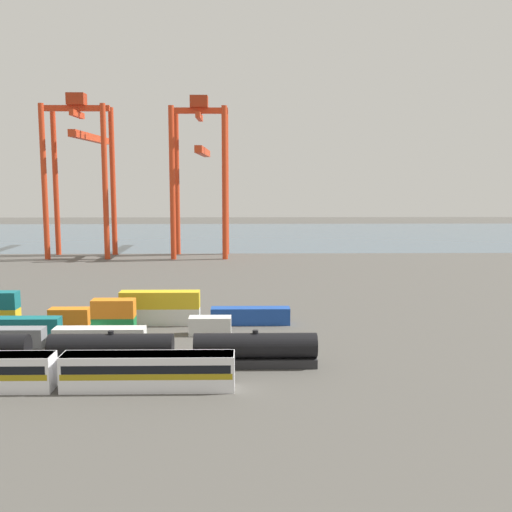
# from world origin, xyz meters

# --- Properties ---
(ground_plane) EXTENTS (420.00, 420.00, 0.00)m
(ground_plane) POSITION_xyz_m (0.00, 40.00, 0.00)
(ground_plane) COLOR #4C4944
(harbour_water) EXTENTS (400.00, 110.00, 0.01)m
(harbour_water) POSITION_xyz_m (0.00, 148.85, 0.00)
(harbour_water) COLOR #475B6B
(harbour_water) RESTS_ON ground_plane
(freight_tank_row) EXTENTS (66.02, 2.97, 4.43)m
(freight_tank_row) POSITION_xyz_m (-2.97, -11.64, 2.10)
(freight_tank_row) COLOR #232326
(freight_tank_row) RESTS_ON ground_plane
(shipping_container_3) EXTENTS (12.10, 2.44, 2.60)m
(shipping_container_3) POSITION_xyz_m (2.10, -2.90, 1.30)
(shipping_container_3) COLOR silver
(shipping_container_3) RESTS_ON ground_plane
(shipping_container_7) EXTENTS (12.10, 2.44, 2.60)m
(shipping_container_7) POSITION_xyz_m (-11.04, 3.06, 1.30)
(shipping_container_7) COLOR #146066
(shipping_container_7) RESTS_ON ground_plane
(shipping_container_8) EXTENTS (6.04, 2.44, 2.60)m
(shipping_container_8) POSITION_xyz_m (2.70, 3.06, 1.30)
(shipping_container_8) COLOR #197538
(shipping_container_8) RESTS_ON ground_plane
(shipping_container_9) EXTENTS (6.04, 2.44, 2.60)m
(shipping_container_9) POSITION_xyz_m (2.70, 3.06, 3.90)
(shipping_container_9) COLOR orange
(shipping_container_9) RESTS_ON shipping_container_8
(shipping_container_10) EXTENTS (6.04, 2.44, 2.60)m
(shipping_container_10) POSITION_xyz_m (16.44, 3.06, 1.30)
(shipping_container_10) COLOR silver
(shipping_container_10) RESTS_ON ground_plane
(shipping_container_14) EXTENTS (6.04, 2.44, 2.60)m
(shipping_container_14) POSITION_xyz_m (-5.36, 9.02, 1.30)
(shipping_container_14) COLOR orange
(shipping_container_14) RESTS_ON ground_plane
(shipping_container_15) EXTENTS (12.10, 2.44, 2.60)m
(shipping_container_15) POSITION_xyz_m (8.47, 9.02, 1.30)
(shipping_container_15) COLOR silver
(shipping_container_15) RESTS_ON ground_plane
(shipping_container_16) EXTENTS (12.10, 2.44, 2.60)m
(shipping_container_16) POSITION_xyz_m (8.47, 9.02, 3.90)
(shipping_container_16) COLOR gold
(shipping_container_16) RESTS_ON shipping_container_15
(shipping_container_17) EXTENTS (12.10, 2.44, 2.60)m
(shipping_container_17) POSITION_xyz_m (22.29, 9.02, 1.30)
(shipping_container_17) COLOR #1C4299
(shipping_container_17) RESTS_ON ground_plane
(gantry_crane_west) EXTENTS (17.92, 40.47, 44.99)m
(gantry_crane_west) POSITION_xyz_m (-24.53, 90.96, 27.90)
(gantry_crane_west) COLOR red
(gantry_crane_west) RESTS_ON ground_plane
(gantry_crane_central) EXTENTS (15.73, 38.99, 44.41)m
(gantry_crane_central) POSITION_xyz_m (8.90, 90.71, 26.56)
(gantry_crane_central) COLOR red
(gantry_crane_central) RESTS_ON ground_plane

